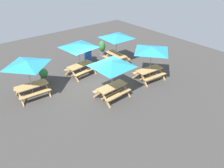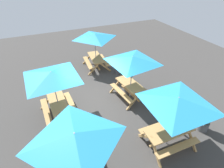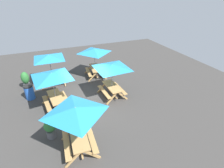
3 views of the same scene
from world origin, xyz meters
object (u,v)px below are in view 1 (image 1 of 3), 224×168
picnic_table_2 (112,67)px  picnic_table_3 (116,38)px  picnic_table_0 (79,48)px  trash_bin_blue (88,56)px  potted_plant_1 (44,75)px  potted_plant_0 (102,48)px  picnic_table_4 (27,66)px  picnic_table_1 (151,51)px

picnic_table_2 → picnic_table_3: 4.74m
picnic_table_0 → picnic_table_2: 3.57m
trash_bin_blue → picnic_table_2: bearing=-108.6°
picnic_table_0 → potted_plant_1: picnic_table_0 is taller
picnic_table_2 → potted_plant_1: bearing=116.5°
picnic_table_2 → potted_plant_0: (3.25, 5.29, -1.30)m
picnic_table_3 → picnic_table_2: bearing=138.3°
picnic_table_3 → picnic_table_4: (-6.75, -0.47, 0.00)m
potted_plant_1 → picnic_table_3: bearing=-6.6°
potted_plant_1 → picnic_table_1: bearing=-35.5°
trash_bin_blue → potted_plant_1: size_ratio=0.99×
trash_bin_blue → potted_plant_0: potted_plant_0 is taller
potted_plant_0 → picnic_table_0: bearing=-151.3°
picnic_table_4 → trash_bin_blue: (5.23, 2.07, -1.49)m
picnic_table_0 → picnic_table_2: same height
potted_plant_0 → picnic_table_1: bearing=-89.6°
picnic_table_3 → picnic_table_4: size_ratio=1.21×
picnic_table_2 → trash_bin_blue: 5.55m
potted_plant_1 → trash_bin_blue: bearing=13.3°
potted_plant_1 → picnic_table_2: bearing=-60.6°
picnic_table_3 → picnic_table_1: bearing=-177.8°
potted_plant_0 → potted_plant_1: (-5.56, -1.18, -0.14)m
picnic_table_1 → trash_bin_blue: bearing=112.9°
trash_bin_blue → potted_plant_1: bearing=-166.7°
picnic_table_1 → potted_plant_1: 7.02m
picnic_table_3 → trash_bin_blue: 2.66m
picnic_table_3 → potted_plant_0: picnic_table_3 is taller
picnic_table_0 → picnic_table_2: size_ratio=0.99×
picnic_table_2 → picnic_table_0: bearing=85.5°
picnic_table_3 → potted_plant_0: bearing=0.6°
picnic_table_1 → picnic_table_3: size_ratio=0.83×
picnic_table_2 → picnic_table_3: (3.23, 3.47, 0.00)m
picnic_table_2 → potted_plant_0: picnic_table_2 is taller
picnic_table_1 → potted_plant_0: (-0.04, 5.16, -1.30)m
picnic_table_2 → trash_bin_blue: picnic_table_2 is taller
picnic_table_0 → picnic_table_3: same height
picnic_table_0 → potted_plant_0: size_ratio=2.20×
picnic_table_1 → picnic_table_2: same height
picnic_table_3 → picnic_table_0: bearing=89.4°
picnic_table_3 → trash_bin_blue: (-1.52, 1.60, -1.49)m
picnic_table_2 → potted_plant_1: picnic_table_2 is taller
picnic_table_1 → picnic_table_4: 7.39m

